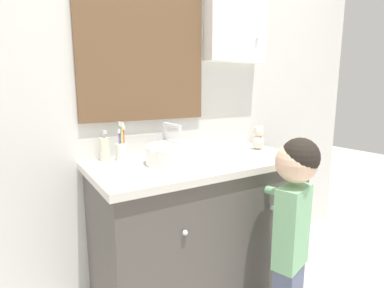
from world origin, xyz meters
TOP-DOWN VIEW (x-y plane):
  - wall_back at (0.01, 0.62)m, footprint 3.20×0.18m
  - vanity_counter at (0.00, 0.31)m, footprint 1.15×0.57m
  - sink_basin at (-0.11, 0.31)m, footprint 0.39×0.44m
  - toothbrush_holder at (-0.36, 0.52)m, footprint 0.06×0.06m
  - soap_dispenser at (-0.44, 0.54)m, footprint 0.05×0.05m
  - child_figure at (0.22, -0.13)m, footprint 0.21×0.47m
  - teddy_bear at (0.46, 0.36)m, footprint 0.08×0.07m

SIDE VIEW (x-z plane):
  - vanity_counter at x=0.00m, z-range 0.00..0.82m
  - child_figure at x=0.22m, z-range 0.14..1.13m
  - sink_basin at x=-0.11m, z-range 0.77..0.96m
  - toothbrush_holder at x=-0.36m, z-range 0.77..0.97m
  - soap_dispenser at x=-0.44m, z-range 0.80..0.96m
  - teddy_bear at x=0.46m, z-range 0.81..0.96m
  - wall_back at x=0.01m, z-range 0.03..2.53m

